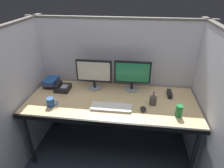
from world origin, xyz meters
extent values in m
plane|color=#2D3847|center=(0.00, 0.00, 0.00)|extent=(8.00, 8.00, 0.00)
cube|color=silver|center=(0.00, 0.74, 0.78)|extent=(2.20, 0.05, 1.55)
cube|color=#605B56|center=(0.00, 0.74, 1.56)|extent=(2.21, 0.06, 0.02)
cube|color=silver|center=(-0.99, 0.20, 0.78)|extent=(0.05, 1.40, 1.55)
cube|color=#605B56|center=(-0.99, 0.20, 1.56)|extent=(0.06, 1.41, 0.02)
cube|color=silver|center=(0.99, 0.20, 0.78)|extent=(0.05, 1.40, 1.55)
cube|color=tan|center=(0.00, 0.30, 0.72)|extent=(1.90, 0.80, 0.04)
cube|color=black|center=(0.00, -0.09, 0.72)|extent=(1.90, 0.02, 0.05)
cylinder|color=black|center=(-0.89, -0.04, 0.35)|extent=(0.04, 0.04, 0.70)
cylinder|color=black|center=(0.89, -0.04, 0.35)|extent=(0.04, 0.04, 0.70)
cylinder|color=black|center=(-0.89, 0.64, 0.35)|extent=(0.04, 0.04, 0.70)
cylinder|color=black|center=(0.89, 0.64, 0.35)|extent=(0.04, 0.04, 0.70)
cylinder|color=gray|center=(-0.24, 0.55, 0.75)|extent=(0.17, 0.17, 0.01)
cylinder|color=black|center=(-0.24, 0.55, 0.80)|extent=(0.03, 0.03, 0.09)
cube|color=black|center=(-0.24, 0.55, 0.98)|extent=(0.43, 0.03, 0.27)
cube|color=silver|center=(-0.24, 0.53, 0.98)|extent=(0.39, 0.01, 0.23)
cylinder|color=gray|center=(0.22, 0.57, 0.75)|extent=(0.17, 0.17, 0.01)
cylinder|color=black|center=(0.22, 0.57, 0.80)|extent=(0.03, 0.03, 0.09)
cube|color=black|center=(0.22, 0.57, 0.98)|extent=(0.43, 0.03, 0.27)
cube|color=#268C59|center=(0.22, 0.55, 0.98)|extent=(0.39, 0.01, 0.23)
cube|color=silver|center=(0.02, 0.14, 0.75)|extent=(0.43, 0.15, 0.02)
ellipsoid|color=black|center=(0.35, 0.15, 0.76)|extent=(0.06, 0.10, 0.03)
cylinder|color=#59595B|center=(0.35, 0.17, 0.77)|extent=(0.01, 0.01, 0.01)
cube|color=black|center=(-0.62, 0.45, 0.77)|extent=(0.17, 0.19, 0.06)
cube|color=black|center=(-0.68, 0.45, 0.81)|extent=(0.04, 0.17, 0.03)
cube|color=gray|center=(-0.60, 0.44, 0.80)|extent=(0.07, 0.09, 0.00)
cylinder|color=#197233|center=(0.70, 0.10, 0.80)|extent=(0.07, 0.07, 0.12)
cube|color=black|center=(-0.80, 0.54, 0.76)|extent=(0.15, 0.21, 0.04)
cube|color=#4C3366|center=(-0.81, 0.53, 0.79)|extent=(0.15, 0.21, 0.03)
cube|color=#1E478C|center=(-0.81, 0.53, 0.82)|extent=(0.15, 0.21, 0.03)
cylinder|color=#264C8C|center=(-0.63, 0.10, 0.79)|extent=(0.08, 0.08, 0.09)
torus|color=#264C8C|center=(-0.57, 0.10, 0.79)|extent=(0.06, 0.01, 0.06)
cube|color=black|center=(0.66, 0.48, 0.77)|extent=(0.04, 0.15, 0.06)
cylinder|color=#4C4742|center=(0.46, 0.27, 0.79)|extent=(0.08, 0.08, 0.09)
cylinder|color=red|center=(0.45, 0.26, 0.82)|extent=(0.01, 0.01, 0.14)
cylinder|color=#263FB2|center=(0.46, 0.27, 0.82)|extent=(0.01, 0.01, 0.15)
cylinder|color=black|center=(0.46, 0.29, 0.82)|extent=(0.01, 0.01, 0.14)
camera|label=1|loc=(0.24, -1.51, 1.92)|focal=30.72mm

